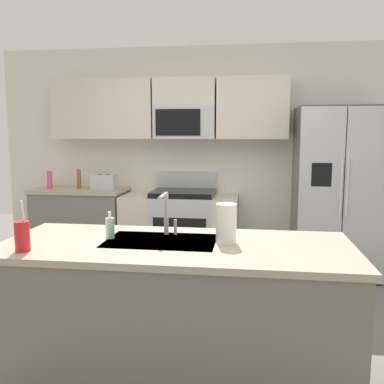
{
  "coord_description": "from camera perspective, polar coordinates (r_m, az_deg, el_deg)",
  "views": [
    {
      "loc": [
        0.54,
        -3.02,
        1.55
      ],
      "look_at": [
        0.03,
        0.6,
        1.05
      ],
      "focal_mm": 39.21,
      "sensor_mm": 36.0,
      "label": 1
    }
  ],
  "objects": [
    {
      "name": "ground_plane",
      "position": [
        3.43,
        -1.96,
        -19.05
      ],
      "size": [
        9.0,
        9.0,
        0.0
      ],
      "primitive_type": "plane",
      "color": "#66605B",
      "rests_on": "ground"
    },
    {
      "name": "drink_cup_red",
      "position": [
        2.55,
        -22.08,
        -5.57
      ],
      "size": [
        0.08,
        0.08,
        0.29
      ],
      "color": "red",
      "rests_on": "island_counter"
    },
    {
      "name": "pepper_mill",
      "position": [
        5.27,
        -15.13,
        1.74
      ],
      "size": [
        0.05,
        0.05,
        0.24
      ],
      "primitive_type": "cylinder",
      "color": "brown",
      "rests_on": "back_counter"
    },
    {
      "name": "soap_dispenser",
      "position": [
        2.71,
        -11.09,
        -4.78
      ],
      "size": [
        0.06,
        0.06,
        0.17
      ],
      "color": "#A5D8B2",
      "rests_on": "island_counter"
    },
    {
      "name": "refrigerator",
      "position": [
        4.88,
        19.02,
        0.02
      ],
      "size": [
        0.9,
        0.76,
        1.85
      ],
      "color": "#4C4F54",
      "rests_on": "ground"
    },
    {
      "name": "paper_towel_roll",
      "position": [
        2.54,
        4.66,
        -4.28
      ],
      "size": [
        0.12,
        0.12,
        0.24
      ],
      "primitive_type": "cylinder",
      "color": "white",
      "rests_on": "island_counter"
    },
    {
      "name": "kitchen_wall_unit",
      "position": [
        5.14,
        0.43,
        6.95
      ],
      "size": [
        5.2,
        0.43,
        2.6
      ],
      "color": "silver",
      "rests_on": "ground"
    },
    {
      "name": "back_counter",
      "position": [
        5.35,
        -14.79,
        -4.3
      ],
      "size": [
        1.1,
        0.63,
        0.9
      ],
      "color": "slate",
      "rests_on": "ground"
    },
    {
      "name": "toaster",
      "position": [
        5.1,
        -11.89,
        1.34
      ],
      "size": [
        0.28,
        0.16,
        0.18
      ],
      "color": "#B7BABF",
      "rests_on": "back_counter"
    },
    {
      "name": "bottle_pink",
      "position": [
        5.39,
        -18.8,
        1.59
      ],
      "size": [
        0.06,
        0.06,
        0.21
      ],
      "primitive_type": "cylinder",
      "color": "#EA4C93",
      "rests_on": "back_counter"
    },
    {
      "name": "sink_faucet",
      "position": [
        2.72,
        -3.53,
        -2.44
      ],
      "size": [
        0.08,
        0.21,
        0.28
      ],
      "color": "#B7BABF",
      "rests_on": "island_counter"
    },
    {
      "name": "island_counter",
      "position": [
        2.7,
        -2.24,
        -16.15
      ],
      "size": [
        2.13,
        0.88,
        0.9
      ],
      "color": "slate",
      "rests_on": "ground"
    },
    {
      "name": "range_oven",
      "position": [
        5.01,
        -1.58,
        -4.95
      ],
      "size": [
        1.36,
        0.61,
        1.1
      ],
      "color": "#B7BABF",
      "rests_on": "ground"
    }
  ]
}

